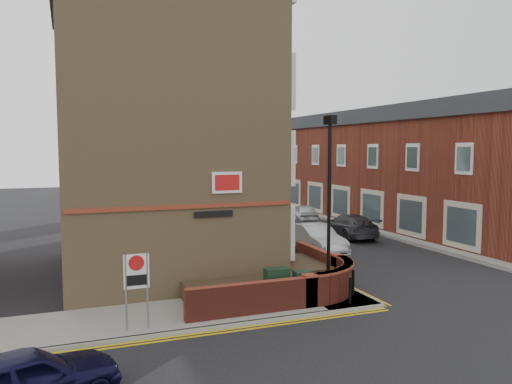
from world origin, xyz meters
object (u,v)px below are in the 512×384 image
at_px(lamppost, 329,206).
at_px(zone_sign, 137,277).
at_px(utility_cabinet_large, 277,286).
at_px(navy_hatchback, 26,380).
at_px(silver_car_near, 315,238).

height_order(lamppost, zone_sign, lamppost).
height_order(lamppost, utility_cabinet_large, lamppost).
bearing_deg(navy_hatchback, zone_sign, -57.99).
bearing_deg(silver_car_near, utility_cabinet_large, -126.98).
height_order(lamppost, navy_hatchback, lamppost).
xyz_separation_m(lamppost, utility_cabinet_large, (-1.90, 0.10, -2.62)).
bearing_deg(silver_car_near, navy_hatchback, -138.62).
bearing_deg(lamppost, navy_hatchback, -155.64).
bearing_deg(zone_sign, utility_cabinet_large, 9.69).
bearing_deg(silver_car_near, zone_sign, -142.00).
height_order(zone_sign, silver_car_near, zone_sign).
bearing_deg(zone_sign, navy_hatchback, -127.41).
relative_size(navy_hatchback, silver_car_near, 0.85).
bearing_deg(utility_cabinet_large, navy_hatchback, -149.76).
distance_m(lamppost, zone_sign, 6.85).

